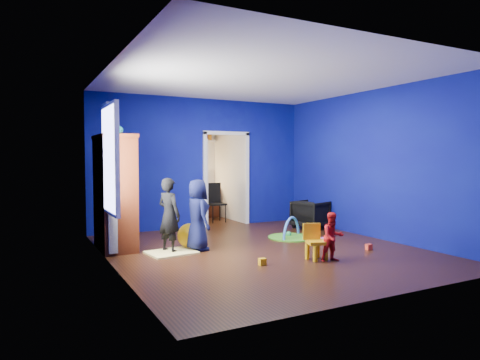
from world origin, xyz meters
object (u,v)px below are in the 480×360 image
child_black (169,215)px  kid_chair (317,244)px  vase (117,128)px  folding_chair (216,203)px  toddler_red (333,237)px  study_desk (201,203)px  armchair (311,214)px  hopper_ball (190,236)px  crt_tv (117,190)px  tv_armoire (115,192)px  play_mat (291,237)px  child_navy (197,215)px

child_black → kid_chair: 2.44m
vase → folding_chair: size_ratio=0.21×
toddler_red → study_desk: (0.07, 5.41, 0.00)m
armchair → study_desk: bearing=9.5°
child_black → toddler_red: bearing=-157.1°
hopper_ball → crt_tv: bearing=156.0°
toddler_red → hopper_ball: bearing=138.0°
armchair → child_black: (-3.56, -0.88, 0.31)m
child_black → vase: (-0.74, 0.38, 1.44)m
tv_armoire → vase: bearing=-90.0°
child_black → crt_tv: crt_tv is taller
crt_tv → study_desk: size_ratio=0.80×
folding_chair → play_mat: bearing=-80.2°
kid_chair → play_mat: kid_chair is taller
crt_tv → play_mat: crt_tv is taller
armchair → folding_chair: size_ratio=0.74×
play_mat → study_desk: study_desk is taller
vase → kid_chair: bearing=-36.6°
kid_chair → study_desk: 5.21m
child_navy → play_mat: (2.05, 0.18, -0.59)m
vase → tv_armoire: size_ratio=0.10×
child_navy → vase: vase is taller
vase → crt_tv: (0.04, 0.30, -1.04)m
study_desk → child_navy: bearing=-113.2°
play_mat → child_black: bearing=-177.4°
child_black → kid_chair: bearing=-155.9°
vase → kid_chair: vase is taller
kid_chair → armchair: bearing=73.0°
child_black → tv_armoire: 1.07m
toddler_red → folding_chair: size_ratio=0.81×
toddler_red → study_desk: bearing=97.9°
kid_chair → child_black: bearing=158.3°
child_black → child_navy: size_ratio=1.03×
toddler_red → vase: 3.86m
child_black → toddler_red: (2.00, -1.75, -0.25)m
play_mat → study_desk: bearing=97.2°
vase → armchair: bearing=6.6°
folding_chair → vase: bearing=-140.6°
armchair → kid_chair: armchair is taller
armchair → crt_tv: size_ratio=0.98×
armchair → play_mat: 1.33m
study_desk → armchair: bearing=-61.9°
child_navy → vase: size_ratio=6.24×
kid_chair → study_desk: size_ratio=0.57×
vase → kid_chair: 3.71m
child_navy → hopper_ball: bearing=8.9°
armchair → toddler_red: (-1.56, -2.63, 0.06)m
tv_armoire → hopper_ball: tv_armoire is taller
toddler_red → tv_armoire: bearing=147.2°
play_mat → vase: bearing=175.3°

